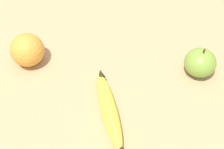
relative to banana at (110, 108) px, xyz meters
The scene contains 4 objects.
ground_plane 0.08m from the banana, ahead, with size 3.00×3.00×0.00m, color tan.
banana is the anchor object (origin of this frame).
orange 0.27m from the banana, 121.03° to the right, with size 0.09×0.09×0.09m.
apple 0.26m from the banana, 124.52° to the left, with size 0.08×0.08×0.08m.
Camera 1 is at (0.31, 0.05, 0.63)m, focal length 50.00 mm.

